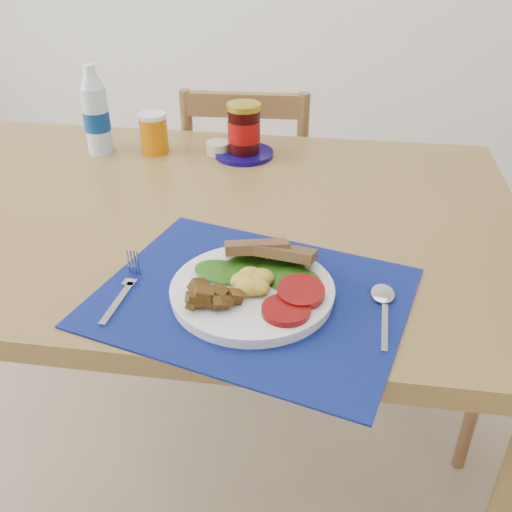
% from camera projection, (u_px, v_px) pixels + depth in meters
% --- Properties ---
extents(table, '(1.40, 0.90, 0.75)m').
position_uv_depth(table, '(181.00, 241.00, 1.22)').
color(table, brown).
rests_on(table, ground).
extents(chair_far, '(0.40, 0.39, 1.04)m').
position_uv_depth(chair_far, '(249.00, 185.00, 1.78)').
color(chair_far, brown).
rests_on(chair_far, ground).
extents(placemat, '(0.56, 0.48, 0.00)m').
position_uv_depth(placemat, '(252.00, 297.00, 0.91)').
color(placemat, '#040631').
rests_on(placemat, table).
extents(breakfast_plate, '(0.26, 0.26, 0.06)m').
position_uv_depth(breakfast_plate, '(249.00, 288.00, 0.90)').
color(breakfast_plate, silver).
rests_on(breakfast_plate, placemat).
extents(fork, '(0.02, 0.16, 0.00)m').
position_uv_depth(fork, '(125.00, 290.00, 0.92)').
color(fork, '#B2B5BA').
rests_on(fork, placemat).
extents(spoon, '(0.04, 0.16, 0.00)m').
position_uv_depth(spoon, '(383.00, 305.00, 0.88)').
color(spoon, '#B2B5BA').
rests_on(spoon, placemat).
extents(water_bottle, '(0.06, 0.06, 0.22)m').
position_uv_depth(water_bottle, '(96.00, 115.00, 1.39)').
color(water_bottle, '#ADBFCC').
rests_on(water_bottle, table).
extents(juice_glass, '(0.07, 0.07, 0.09)m').
position_uv_depth(juice_glass, '(154.00, 134.00, 1.41)').
color(juice_glass, '#B66204').
rests_on(juice_glass, table).
extents(ramekin, '(0.06, 0.06, 0.03)m').
position_uv_depth(ramekin, '(218.00, 148.00, 1.42)').
color(ramekin, beige).
rests_on(ramekin, table).
extents(jam_on_saucer, '(0.15, 0.15, 0.13)m').
position_uv_depth(jam_on_saucer, '(244.00, 133.00, 1.38)').
color(jam_on_saucer, '#09044B').
rests_on(jam_on_saucer, table).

